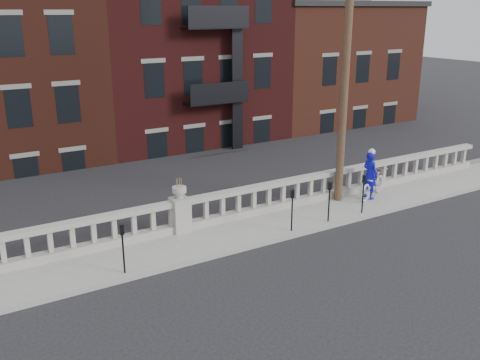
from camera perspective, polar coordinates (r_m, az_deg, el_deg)
name	(u,v)px	position (r m, az deg, el deg)	size (l,w,h in m)	color
ground	(246,288)	(14.03, 0.67, -11.46)	(120.00, 120.00, 0.00)	black
sidewalk	(194,244)	(16.34, -4.91, -6.78)	(32.00, 2.20, 0.15)	gray
balustrade	(180,216)	(16.91, -6.40, -3.88)	(28.00, 0.34, 1.03)	gray
planter_pedestal	(180,211)	(16.84, -6.42, -3.28)	(0.55, 0.55, 1.76)	gray
lower_level	(52,83)	(34.43, -19.39, 9.75)	(80.00, 44.00, 20.80)	#605E59
utility_pole	(346,59)	(18.94, 11.26, 12.56)	(1.60, 0.28, 10.00)	#422D1E
parking_meter_a	(123,244)	(14.40, -12.40, -6.65)	(0.10, 0.09, 1.36)	black
parking_meter_b	(292,206)	(16.78, 5.59, -2.73)	(0.10, 0.09, 1.36)	black
parking_meter_c	(329,197)	(17.67, 9.51, -1.83)	(0.10, 0.09, 1.36)	black
parking_meter_d	(363,190)	(18.64, 13.03, -1.00)	(0.10, 0.09, 1.36)	black
bicycle	(373,183)	(20.45, 13.95, -0.36)	(0.69, 1.97, 1.04)	silver
cyclist	(370,175)	(20.17, 13.69, 0.52)	(0.65, 0.43, 1.78)	#0B0BA9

